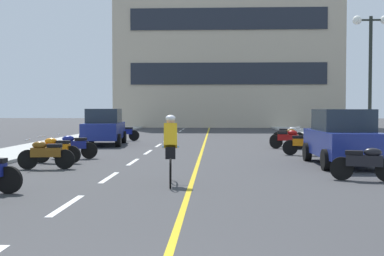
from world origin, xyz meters
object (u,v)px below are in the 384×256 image
Objects in this scene: motorcycle_7 at (305,143)px; street_lamp_mid at (371,53)px; motorcycle_10 at (289,134)px; motorcycle_8 at (288,139)px; motorcycle_5 at (56,149)px; parked_car_near at (342,137)px; motorcycle_11 at (124,132)px; motorcycle_3 at (365,163)px; cyclist_rider at (170,148)px; parked_car_mid at (104,127)px; motorcycle_4 at (46,154)px; motorcycle_6 at (74,146)px; motorcycle_9 at (287,137)px.

street_lamp_mid is at bearing 17.73° from motorcycle_7.
motorcycle_8 is at bearing -98.23° from motorcycle_10.
street_lamp_mid reaches higher than motorcycle_5.
parked_car_near is 3.59m from motorcycle_7.
parked_car_near is 2.49× the size of motorcycle_11.
motorcycle_5 is at bearing -131.80° from motorcycle_10.
motorcycle_11 is (-9.28, 12.26, -0.44)m from parked_car_near.
motorcycle_10 is (0.05, 14.17, 0.00)m from motorcycle_3.
street_lamp_mid is at bearing -68.68° from motorcycle_10.
motorcycle_3 is 7.16m from motorcycle_7.
cyclist_rider is at bearing -108.17° from motorcycle_10.
motorcycle_3 is 9.94m from motorcycle_5.
parked_car_near is 9.47m from motorcycle_5.
parked_car_mid reaches higher than motorcycle_3.
parked_car_mid is 9.15m from motorcycle_8.
street_lamp_mid is 1.29× the size of parked_car_near.
cyclist_rider reaches higher than motorcycle_10.
motorcycle_10 is at bearing 111.32° from street_lamp_mid.
parked_car_near is 6.83m from motorcycle_8.
parked_car_near is at bearing -52.88° from motorcycle_11.
motorcycle_10 is (0.35, 7.02, 0.00)m from motorcycle_7.
motorcycle_4 and motorcycle_11 have the same top height.
street_lamp_mid is 5.82m from parked_car_near.
street_lamp_mid is at bearing 13.15° from motorcycle_6.
motorcycle_9 is at bearing -24.28° from motorcycle_11.
motorcycle_3 is 0.98× the size of motorcycle_11.
parked_car_mid is at bearing 126.88° from motorcycle_3.
motorcycle_6 is 1.03× the size of motorcycle_10.
parked_car_mid is 10.40m from motorcycle_4.
motorcycle_11 is 17.25m from cyclist_rider.
parked_car_mid reaches higher than motorcycle_8.
motorcycle_4 is 15.02m from motorcycle_10.
motorcycle_7 is 7.03m from motorcycle_10.
parked_car_near is at bearing -42.45° from parked_car_mid.
parked_car_near is at bearing -1.40° from motorcycle_5.
motorcycle_5 is (-9.15, 3.88, 0.00)m from motorcycle_3.
parked_car_mid reaches higher than motorcycle_4.
cyclist_rider is at bearing -109.50° from motorcycle_9.
motorcycle_3 is 18.26m from motorcycle_11.
motorcycle_7 is (8.63, 5.02, 0.00)m from motorcycle_4.
motorcycle_3 is at bearing -22.95° from motorcycle_5.
motorcycle_9 is at bearing 42.63° from motorcycle_5.
street_lamp_mid is 1.26× the size of parked_car_mid.
motorcycle_10 is (9.02, 8.81, 0.00)m from motorcycle_6.
motorcycle_11 is at bearing 169.13° from motorcycle_10.
motorcycle_9 is (8.60, 9.87, 0.00)m from motorcycle_4.
parked_car_mid is 9.08m from motorcycle_9.
motorcycle_3 is at bearing -53.12° from parked_car_mid.
street_lamp_mid is 3.27× the size of motorcycle_3.
parked_car_mid is at bearing 159.25° from street_lamp_mid.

